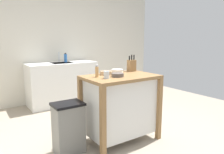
{
  "coord_description": "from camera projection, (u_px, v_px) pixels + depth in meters",
  "views": [
    {
      "loc": [
        -1.62,
        -2.21,
        1.38
      ],
      "look_at": [
        0.05,
        0.23,
        0.85
      ],
      "focal_mm": 34.12,
      "sensor_mm": 36.0,
      "label": 1
    }
  ],
  "objects": [
    {
      "name": "bowl_stoneware_deep",
      "position": [
        118.0,
        75.0,
        2.73
      ],
      "size": [
        0.16,
        0.16,
        0.05
      ],
      "color": "#564C47",
      "rests_on": "kitchen_island"
    },
    {
      "name": "trash_bin",
      "position": [
        69.0,
        128.0,
        2.59
      ],
      "size": [
        0.36,
        0.28,
        0.63
      ],
      "color": "slate",
      "rests_on": "ground"
    },
    {
      "name": "kitchen_island",
      "position": [
        120.0,
        104.0,
        2.9
      ],
      "size": [
        0.97,
        0.63,
        0.9
      ],
      "color": "olive",
      "rests_on": "ground"
    },
    {
      "name": "sink_counter",
      "position": [
        62.0,
        83.0,
        4.58
      ],
      "size": [
        1.44,
        0.6,
        0.89
      ],
      "color": "silver",
      "rests_on": "ground"
    },
    {
      "name": "sink_faucet",
      "position": [
        59.0,
        57.0,
        4.59
      ],
      "size": [
        0.02,
        0.02,
        0.22
      ],
      "color": "#B7BCC1",
      "rests_on": "sink_counter"
    },
    {
      "name": "bottle_dish_soap",
      "position": [
        66.0,
        58.0,
        4.54
      ],
      "size": [
        0.06,
        0.06,
        0.2
      ],
      "color": "blue",
      "rests_on": "sink_counter"
    },
    {
      "name": "bowl_ceramic_small",
      "position": [
        106.0,
        73.0,
        2.9
      ],
      "size": [
        0.17,
        0.17,
        0.05
      ],
      "color": "tan",
      "rests_on": "kitchen_island"
    },
    {
      "name": "ground_plane",
      "position": [
        119.0,
        141.0,
        2.93
      ],
      "size": [
        6.27,
        6.27,
        0.0
      ],
      "primitive_type": "plane",
      "color": "gray",
      "rests_on": "ground"
    },
    {
      "name": "drinking_cup",
      "position": [
        106.0,
        75.0,
        2.6
      ],
      "size": [
        0.07,
        0.07,
        0.09
      ],
      "color": "silver",
      "rests_on": "kitchen_island"
    },
    {
      "name": "wall_back",
      "position": [
        54.0,
        43.0,
        4.7
      ],
      "size": [
        5.27,
        0.1,
        2.6
      ],
      "primitive_type": "cube",
      "color": "beige",
      "rests_on": "ground"
    },
    {
      "name": "knife_block",
      "position": [
        132.0,
        65.0,
        3.19
      ],
      "size": [
        0.11,
        0.09,
        0.25
      ],
      "color": "olive",
      "rests_on": "kitchen_island"
    },
    {
      "name": "bowl_ceramic_wide",
      "position": [
        117.0,
        71.0,
        3.04
      ],
      "size": [
        0.16,
        0.16,
        0.05
      ],
      "color": "silver",
      "rests_on": "kitchen_island"
    },
    {
      "name": "pepper_grinder",
      "position": [
        97.0,
        71.0,
        2.7
      ],
      "size": [
        0.04,
        0.04,
        0.16
      ],
      "color": "tan",
      "rests_on": "kitchen_island"
    }
  ]
}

